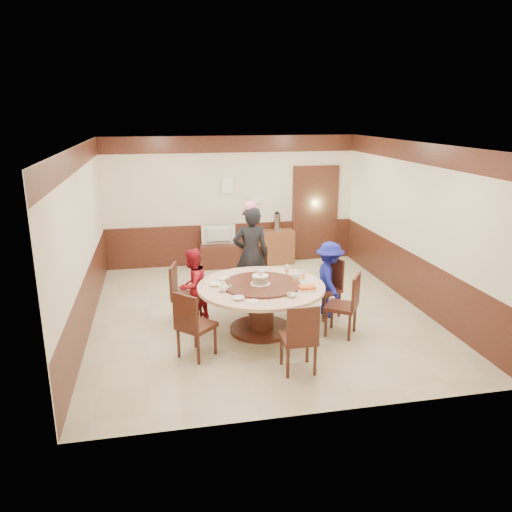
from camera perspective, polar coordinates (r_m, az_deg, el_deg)
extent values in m
plane|color=#C1B89A|center=(8.53, 0.41, -6.51)|extent=(6.00, 6.00, 0.00)
plane|color=white|center=(7.88, 0.45, 12.62)|extent=(6.00, 6.00, 0.00)
cube|color=beige|center=(10.98, -2.79, 6.27)|extent=(5.50, 0.04, 2.80)
cube|color=beige|center=(5.32, 7.08, -4.78)|extent=(5.50, 0.04, 2.80)
cube|color=beige|center=(8.01, -19.22, 1.62)|extent=(0.04, 6.00, 2.80)
cube|color=beige|center=(9.05, 17.77, 3.35)|extent=(0.04, 6.00, 2.80)
cube|color=#411C14|center=(8.36, 0.42, -3.66)|extent=(5.50, 6.00, 0.90)
cube|color=#411C14|center=(7.89, 0.45, 11.35)|extent=(5.50, 6.00, 0.35)
cube|color=#411C14|center=(11.43, 6.76, 4.78)|extent=(1.05, 0.08, 2.18)
cube|color=#8FDDA3|center=(11.45, 6.73, 4.80)|extent=(0.88, 0.02, 2.05)
cylinder|color=#411C14|center=(7.86, 0.58, -8.32)|extent=(0.97, 0.97, 0.06)
cylinder|color=#411C14|center=(7.73, 0.59, -6.12)|extent=(0.39, 0.39, 0.65)
cylinder|color=beige|center=(7.60, 0.60, -3.54)|extent=(1.94, 1.94, 0.05)
cylinder|color=#411C14|center=(7.59, 0.60, -3.26)|extent=(1.19, 1.19, 0.03)
cube|color=#411C14|center=(8.33, 7.82, -3.91)|extent=(0.59, 0.59, 0.06)
cube|color=#411C14|center=(8.39, 8.88, -1.86)|extent=(0.23, 0.39, 0.50)
cube|color=#411C14|center=(8.41, 7.75, -5.45)|extent=(0.36, 0.36, 0.42)
cube|color=#411C14|center=(8.92, -0.21, -2.38)|extent=(0.57, 0.57, 0.06)
cube|color=#411C14|center=(9.03, 0.00, -0.34)|extent=(0.41, 0.19, 0.50)
cube|color=#411C14|center=(9.00, -0.21, -3.83)|extent=(0.36, 0.36, 0.42)
cube|color=#411C14|center=(8.07, -7.87, -4.58)|extent=(0.54, 0.54, 0.06)
cube|color=#411C14|center=(8.02, -9.42, -2.72)|extent=(0.15, 0.42, 0.50)
cube|color=#411C14|center=(8.16, -7.80, -6.15)|extent=(0.36, 0.36, 0.42)
cube|color=#411C14|center=(6.99, -6.83, -7.93)|extent=(0.62, 0.62, 0.06)
cube|color=#411C14|center=(6.74, -8.08, -6.42)|extent=(0.32, 0.33, 0.50)
cube|color=#411C14|center=(7.09, -6.76, -9.70)|extent=(0.36, 0.36, 0.42)
cube|color=#411C14|center=(6.60, 4.86, -9.37)|extent=(0.45, 0.45, 0.06)
cube|color=#411C14|center=(6.30, 5.42, -7.96)|extent=(0.42, 0.05, 0.50)
cube|color=#411C14|center=(6.71, 4.81, -11.22)|extent=(0.36, 0.36, 0.42)
cube|color=#411C14|center=(7.69, 9.70, -5.73)|extent=(0.61, 0.61, 0.06)
cube|color=#411C14|center=(7.55, 11.35, -4.04)|extent=(0.27, 0.37, 0.50)
cube|color=#411C14|center=(7.78, 9.62, -7.37)|extent=(0.36, 0.36, 0.42)
imported|color=black|center=(8.70, -0.61, 0.06)|extent=(0.65, 0.43, 1.75)
imported|color=#A41524|center=(8.06, -7.28, -3.38)|extent=(0.74, 0.75, 1.22)
imported|color=navy|center=(8.29, 8.36, -2.67)|extent=(0.54, 0.86, 1.27)
cylinder|color=white|center=(7.56, 0.49, -3.17)|extent=(0.31, 0.31, 0.01)
cylinder|color=tan|center=(7.54, 0.49, -2.72)|extent=(0.25, 0.25, 0.11)
cylinder|color=white|center=(7.51, 0.49, -2.26)|extent=(0.25, 0.25, 0.01)
sphere|color=pink|center=(7.50, 0.49, -1.99)|extent=(0.07, 0.07, 0.07)
ellipsoid|color=white|center=(7.33, -3.76, -3.62)|extent=(0.17, 0.15, 0.13)
ellipsoid|color=white|center=(7.90, 4.49, -2.17)|extent=(0.17, 0.15, 0.13)
imported|color=white|center=(7.82, -3.63, -2.65)|extent=(0.16, 0.16, 0.04)
imported|color=white|center=(7.15, 4.11, -4.47)|extent=(0.15, 0.15, 0.05)
imported|color=white|center=(7.02, -2.01, -4.85)|extent=(0.17, 0.17, 0.04)
imported|color=white|center=(7.58, 5.64, -3.29)|extent=(0.15, 0.15, 0.05)
imported|color=white|center=(7.59, -4.65, -3.25)|extent=(0.17, 0.17, 0.04)
imported|color=white|center=(8.16, 0.85, -1.77)|extent=(0.15, 0.15, 0.05)
cylinder|color=white|center=(6.94, -0.31, -5.22)|extent=(0.18, 0.18, 0.01)
cylinder|color=white|center=(8.15, 2.97, -1.96)|extent=(0.18, 0.18, 0.01)
cube|color=white|center=(7.43, 5.82, -3.82)|extent=(0.30, 0.20, 0.02)
cube|color=#DF5919|center=(7.42, 5.83, -3.59)|extent=(0.24, 0.15, 0.04)
cylinder|color=white|center=(7.63, 4.38, -2.67)|extent=(0.06, 0.06, 0.16)
cylinder|color=white|center=(7.81, 5.44, -2.24)|extent=(0.06, 0.06, 0.16)
cylinder|color=white|center=(8.06, 3.56, -1.62)|extent=(0.06, 0.06, 0.16)
cube|color=#411C14|center=(10.96, -4.23, 0.04)|extent=(0.85, 0.45, 0.50)
imported|color=gray|center=(10.84, -4.28, 2.39)|extent=(0.74, 0.12, 0.43)
cube|color=brown|center=(11.17, 2.24, 1.06)|extent=(0.80, 0.40, 0.75)
cylinder|color=silver|center=(11.05, 2.42, 3.90)|extent=(0.15, 0.15, 0.38)
cube|color=white|center=(10.87, -3.30, 8.02)|extent=(0.25, 0.00, 0.35)
cube|color=white|center=(11.03, 0.09, 6.59)|extent=(0.30, 0.00, 0.22)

